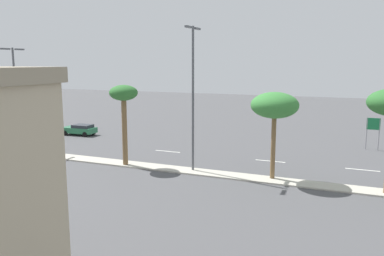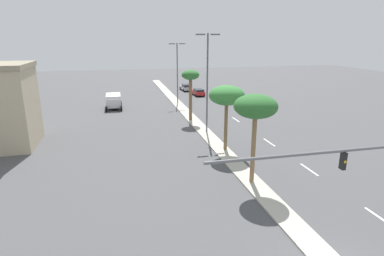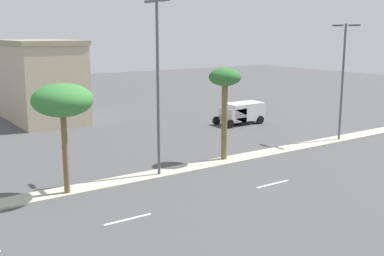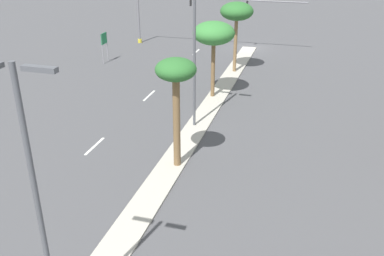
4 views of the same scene
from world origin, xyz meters
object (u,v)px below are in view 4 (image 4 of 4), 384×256
at_px(traffic_signal_gantry, 183,11).
at_px(directional_road_sign, 104,42).
at_px(street_lamp_inboard, 35,191).
at_px(palm_tree_near, 214,34).
at_px(palm_tree_trailing, 237,12).
at_px(palm_tree_outboard, 176,77).
at_px(street_lamp_center, 194,38).

height_order(traffic_signal_gantry, directional_road_sign, traffic_signal_gantry).
bearing_deg(street_lamp_inboard, palm_tree_near, -89.59).
xyz_separation_m(palm_tree_trailing, palm_tree_near, (0.48, 8.09, -0.53)).
bearing_deg(palm_tree_outboard, traffic_signal_gantry, -73.47).
relative_size(palm_tree_outboard, street_lamp_center, 0.60).
relative_size(traffic_signal_gantry, palm_tree_trailing, 3.01).
xyz_separation_m(traffic_signal_gantry, directional_road_sign, (6.39, 9.92, -2.13)).
bearing_deg(palm_tree_trailing, palm_tree_near, 86.59).
height_order(traffic_signal_gantry, street_lamp_center, street_lamp_center).
relative_size(traffic_signal_gantry, palm_tree_outboard, 3.09).
relative_size(traffic_signal_gantry, directional_road_sign, 6.47).
distance_m(traffic_signal_gantry, palm_tree_outboard, 32.08).
bearing_deg(palm_tree_outboard, directional_road_sign, -53.30).
relative_size(directional_road_sign, street_lamp_inboard, 0.32).
bearing_deg(palm_tree_near, street_lamp_inboard, 90.41).
relative_size(palm_tree_trailing, street_lamp_inboard, 0.70).
xyz_separation_m(directional_road_sign, street_lamp_inboard, (-14.90, 33.93, 3.81)).
xyz_separation_m(traffic_signal_gantry, palm_tree_near, (-8.33, 17.70, 1.30)).
bearing_deg(street_lamp_inboard, directional_road_sign, -66.29).
bearing_deg(traffic_signal_gantry, directional_road_sign, 57.22).
distance_m(directional_road_sign, palm_tree_near, 16.99).
xyz_separation_m(traffic_signal_gantry, palm_tree_outboard, (-9.12, 30.72, 1.56)).
height_order(palm_tree_near, palm_tree_outboard, palm_tree_outboard).
height_order(traffic_signal_gantry, palm_tree_outboard, palm_tree_outboard).
bearing_deg(street_lamp_center, palm_tree_trailing, -91.25).
xyz_separation_m(palm_tree_trailing, street_lamp_inboard, (0.30, 34.24, -0.15)).
relative_size(palm_tree_near, palm_tree_outboard, 0.96).
distance_m(traffic_signal_gantry, palm_tree_trailing, 13.16).
distance_m(traffic_signal_gantry, street_lamp_inboard, 44.70).
bearing_deg(directional_road_sign, palm_tree_outboard, 126.70).
distance_m(palm_tree_outboard, street_lamp_center, 6.38).
distance_m(palm_tree_trailing, street_lamp_center, 14.83).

